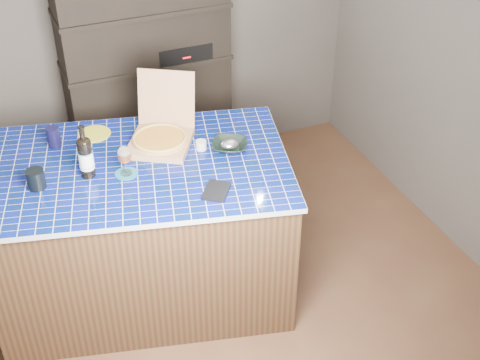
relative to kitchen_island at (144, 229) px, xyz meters
name	(u,v)px	position (x,y,z in m)	size (l,w,h in m)	color
room	(221,138)	(0.41, -0.32, 0.76)	(3.50, 3.50, 3.50)	brown
shelving_unit	(148,77)	(0.41, 1.21, 0.41)	(1.20, 0.41, 1.80)	black
kitchen_island	(144,229)	(0.00, 0.00, 0.00)	(2.00, 1.52, 0.98)	#412F19
pizza_box	(161,136)	(0.20, 0.16, 0.54)	(0.53, 0.56, 0.39)	#AB7B58
mead_bottle	(86,157)	(-0.28, 0.00, 0.62)	(0.09, 0.09, 0.33)	black
teal_trivet	(127,174)	(-0.08, -0.07, 0.49)	(0.13, 0.13, 0.01)	#165B72
wine_glass	(124,155)	(-0.08, -0.07, 0.62)	(0.08, 0.08, 0.18)	white
tumbler	(36,179)	(-0.57, 0.00, 0.54)	(0.10, 0.10, 0.11)	black
dvd_case	(216,191)	(0.33, -0.43, 0.49)	(0.13, 0.18, 0.01)	black
bowl	(230,146)	(0.56, -0.06, 0.51)	(0.21, 0.21, 0.05)	black
foil_contents	(230,144)	(0.56, -0.06, 0.53)	(0.11, 0.09, 0.05)	silver
white_jar	(201,145)	(0.41, 0.01, 0.52)	(0.06, 0.06, 0.06)	silver
navy_cup	(54,137)	(-0.40, 0.40, 0.55)	(0.08, 0.08, 0.13)	black
green_trivet	(94,134)	(-0.15, 0.44, 0.49)	(0.21, 0.21, 0.01)	#ACB126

